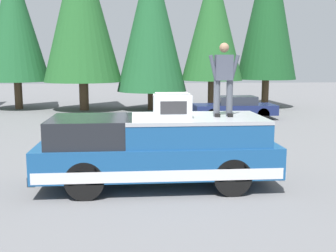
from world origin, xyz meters
The scene contains 10 objects.
ground_plane centered at (0.00, 0.00, 0.00)m, with size 90.00×90.00×0.00m, color slate.
pickup_truck centered at (-0.46, -0.23, 0.87)m, with size 2.01×5.54×1.65m.
compressor_unit centered at (-0.61, -0.56, 1.93)m, with size 0.65×0.84×0.56m.
person_on_truck_bed centered at (-0.52, -1.76, 2.55)m, with size 0.29×0.72×1.69m.
parked_car_navy centered at (10.60, -4.85, 0.58)m, with size 1.64×4.10×1.16m.
conifer_far_left centered at (15.62, -8.04, 6.34)m, with size 3.68×3.68×10.91m.
conifer_left centered at (14.83, -4.43, 5.26)m, with size 3.68×3.68×8.78m.
conifer_center_left centered at (15.00, -0.81, 5.31)m, with size 4.18×4.18×9.51m.
conifer_center_right centered at (15.08, 3.26, 6.06)m, with size 4.59×4.59×10.43m.
conifer_right centered at (16.04, 7.35, 5.31)m, with size 3.89×3.89×8.94m.
Camera 1 is at (-9.91, 0.32, 2.93)m, focal length 44.01 mm.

